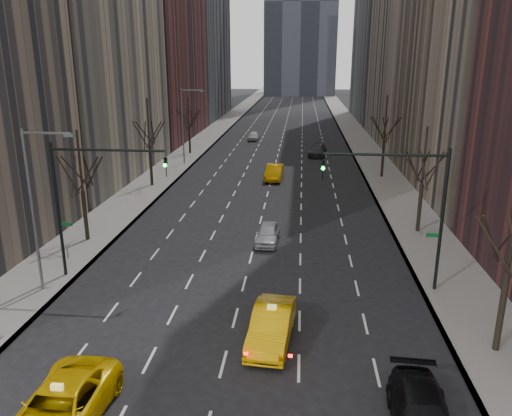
% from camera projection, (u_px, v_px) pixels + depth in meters
% --- Properties ---
extents(sidewalk_left, '(4.50, 320.00, 0.15)m').
position_uv_depth(sidewalk_left, '(211.00, 134.00, 85.42)').
color(sidewalk_left, slate).
rests_on(sidewalk_left, ground).
extents(sidewalk_right, '(4.50, 320.00, 0.15)m').
position_uv_depth(sidewalk_right, '(356.00, 136.00, 83.30)').
color(sidewalk_right, slate).
rests_on(sidewalk_right, ground).
extents(tree_lw_b, '(3.36, 3.50, 7.82)m').
position_uv_depth(tree_lw_b, '(83.00, 191.00, 34.78)').
color(tree_lw_b, black).
rests_on(tree_lw_b, ground).
extents(tree_lw_c, '(3.36, 3.50, 8.74)m').
position_uv_depth(tree_lw_c, '(150.00, 147.00, 49.94)').
color(tree_lw_c, black).
rests_on(tree_lw_c, ground).
extents(tree_lw_d, '(3.36, 3.50, 7.36)m').
position_uv_depth(tree_lw_d, '(189.00, 128.00, 67.23)').
color(tree_lw_d, black).
rests_on(tree_lw_d, ground).
extents(tree_rw_a, '(3.36, 3.50, 8.28)m').
position_uv_depth(tree_rw_a, '(507.00, 273.00, 21.21)').
color(tree_rw_a, black).
rests_on(tree_rw_a, ground).
extents(tree_rw_b, '(3.36, 3.50, 7.82)m').
position_uv_depth(tree_rw_b, '(422.00, 185.00, 36.51)').
color(tree_rw_b, black).
rests_on(tree_rw_b, ground).
extents(tree_rw_c, '(3.36, 3.50, 8.74)m').
position_uv_depth(tree_rw_c, '(384.00, 141.00, 53.58)').
color(tree_rw_c, black).
rests_on(tree_rw_c, ground).
extents(traffic_mast_left, '(6.69, 0.39, 8.00)m').
position_uv_depth(traffic_mast_left, '(84.00, 189.00, 28.29)').
color(traffic_mast_left, black).
rests_on(traffic_mast_left, ground).
extents(traffic_mast_right, '(6.69, 0.39, 8.00)m').
position_uv_depth(traffic_mast_right, '(412.00, 197.00, 26.71)').
color(traffic_mast_right, black).
rests_on(traffic_mast_right, ground).
extents(streetlight_near, '(2.83, 0.22, 9.00)m').
position_uv_depth(streetlight_near, '(37.00, 196.00, 26.50)').
color(streetlight_near, slate).
rests_on(streetlight_near, ground).
extents(streetlight_far, '(2.83, 0.22, 9.00)m').
position_uv_depth(streetlight_far, '(185.00, 119.00, 59.86)').
color(streetlight_far, slate).
rests_on(streetlight_far, ground).
extents(taxi_suv, '(2.83, 5.91, 1.63)m').
position_uv_depth(taxi_suv, '(60.00, 409.00, 17.49)').
color(taxi_suv, '#E0B004').
rests_on(taxi_suv, ground).
extents(taxi_sedan, '(2.20, 5.15, 1.65)m').
position_uv_depth(taxi_sedan, '(272.00, 325.00, 22.96)').
color(taxi_sedan, '#EAA904').
rests_on(taxi_sedan, ground).
extents(silver_sedan_ahead, '(1.70, 3.99, 1.34)m').
position_uv_depth(silver_sedan_ahead, '(268.00, 234.00, 35.35)').
color(silver_sedan_ahead, '#9D9FA5').
rests_on(silver_sedan_ahead, ground).
extents(parked_suv_black, '(2.37, 5.19, 1.47)m').
position_uv_depth(parked_suv_black, '(421.00, 416.00, 17.27)').
color(parked_suv_black, black).
rests_on(parked_suv_black, ground).
extents(far_taxi, '(1.93, 4.95, 1.60)m').
position_uv_depth(far_taxi, '(274.00, 172.00, 53.71)').
color(far_taxi, '#D89004').
rests_on(far_taxi, ground).
extents(far_suv_grey, '(2.79, 5.51, 1.53)m').
position_uv_depth(far_suv_grey, '(317.00, 150.00, 66.67)').
color(far_suv_grey, '#2B2B30').
rests_on(far_suv_grey, ground).
extents(far_car_white, '(1.77, 4.01, 1.34)m').
position_uv_depth(far_car_white, '(254.00, 136.00, 79.33)').
color(far_car_white, silver).
rests_on(far_car_white, ground).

